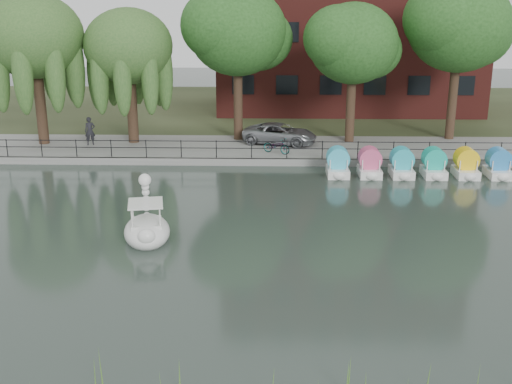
{
  "coord_description": "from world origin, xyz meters",
  "views": [
    {
      "loc": [
        1.19,
        -22.02,
        9.58
      ],
      "look_at": [
        0.5,
        4.0,
        1.3
      ],
      "focal_mm": 45.0,
      "sensor_mm": 36.0,
      "label": 1
    }
  ],
  "objects_px": {
    "bicycle": "(277,145)",
    "pedestrian": "(90,129)",
    "minivan": "(280,132)",
    "swan_boat": "(147,226)"
  },
  "relations": [
    {
      "from": "minivan",
      "to": "pedestrian",
      "type": "relative_size",
      "value": 2.63
    },
    {
      "from": "bicycle",
      "to": "minivan",
      "type": "bearing_deg",
      "value": 24.34
    },
    {
      "from": "pedestrian",
      "to": "minivan",
      "type": "bearing_deg",
      "value": -17.09
    },
    {
      "from": "bicycle",
      "to": "swan_boat",
      "type": "xyz_separation_m",
      "value": [
        -5.22,
        -12.54,
        -0.36
      ]
    },
    {
      "from": "bicycle",
      "to": "pedestrian",
      "type": "bearing_deg",
      "value": 110.32
    },
    {
      "from": "pedestrian",
      "to": "swan_boat",
      "type": "relative_size",
      "value": 0.62
    },
    {
      "from": "bicycle",
      "to": "pedestrian",
      "type": "distance_m",
      "value": 11.57
    },
    {
      "from": "minivan",
      "to": "bicycle",
      "type": "height_order",
      "value": "minivan"
    },
    {
      "from": "bicycle",
      "to": "pedestrian",
      "type": "relative_size",
      "value": 0.87
    },
    {
      "from": "minivan",
      "to": "swan_boat",
      "type": "distance_m",
      "value": 15.94
    }
  ]
}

